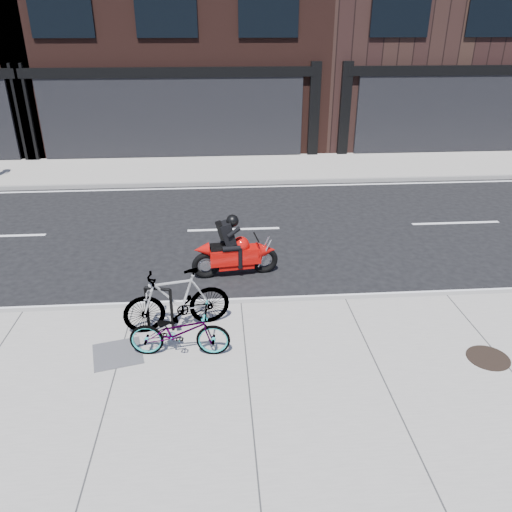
{
  "coord_description": "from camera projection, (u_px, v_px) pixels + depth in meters",
  "views": [
    {
      "loc": [
        -0.34,
        -10.11,
        4.94
      ],
      "look_at": [
        0.32,
        -1.57,
        0.9
      ],
      "focal_mm": 35.0,
      "sensor_mm": 36.0,
      "label": 1
    }
  ],
  "objects": [
    {
      "name": "ground",
      "position": [
        237.0,
        263.0,
        11.25
      ],
      "size": [
        120.0,
        120.0,
        0.0
      ],
      "primitive_type": "plane",
      "color": "black",
      "rests_on": "ground"
    },
    {
      "name": "sidewalk_near",
      "position": [
        252.0,
        421.0,
        6.71
      ],
      "size": [
        60.0,
        6.0,
        0.13
      ],
      "primitive_type": "cube",
      "color": "gray",
      "rests_on": "ground"
    },
    {
      "name": "sidewalk_far",
      "position": [
        228.0,
        169.0,
        18.21
      ],
      "size": [
        60.0,
        3.5,
        0.13
      ],
      "primitive_type": "cube",
      "color": "gray",
      "rests_on": "ground"
    },
    {
      "name": "bike_rack",
      "position": [
        159.0,
        305.0,
        8.4
      ],
      "size": [
        0.47,
        0.16,
        0.81
      ],
      "rotation": [
        0.0,
        0.0,
        -0.24
      ],
      "color": "black",
      "rests_on": "sidewalk_near"
    },
    {
      "name": "bicycle_front",
      "position": [
        179.0,
        332.0,
        7.79
      ],
      "size": [
        1.62,
        0.67,
        0.83
      ],
      "primitive_type": "imported",
      "rotation": [
        0.0,
        0.0,
        1.5
      ],
      "color": "gray",
      "rests_on": "sidewalk_near"
    },
    {
      "name": "bicycle_rear",
      "position": [
        177.0,
        300.0,
        8.42
      ],
      "size": [
        1.88,
        0.88,
        1.09
      ],
      "primitive_type": "imported",
      "rotation": [
        0.0,
        0.0,
        4.92
      ],
      "color": "gray",
      "rests_on": "sidewalk_near"
    },
    {
      "name": "motorcycle",
      "position": [
        239.0,
        251.0,
        10.5
      ],
      "size": [
        1.85,
        0.54,
        1.39
      ],
      "rotation": [
        0.0,
        0.0,
        0.12
      ],
      "color": "black",
      "rests_on": "ground"
    },
    {
      "name": "manhole_cover",
      "position": [
        488.0,
        358.0,
        7.85
      ],
      "size": [
        0.83,
        0.83,
        0.02
      ],
      "primitive_type": "cylinder",
      "rotation": [
        0.0,
        0.0,
        -0.3
      ],
      "color": "black",
      "rests_on": "sidewalk_near"
    },
    {
      "name": "utility_grate",
      "position": [
        118.0,
        354.0,
        7.95
      ],
      "size": [
        0.91,
        0.91,
        0.02
      ],
      "primitive_type": "cube",
      "rotation": [
        0.0,
        0.0,
        0.25
      ],
      "color": "#414143",
      "rests_on": "sidewalk_near"
    }
  ]
}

